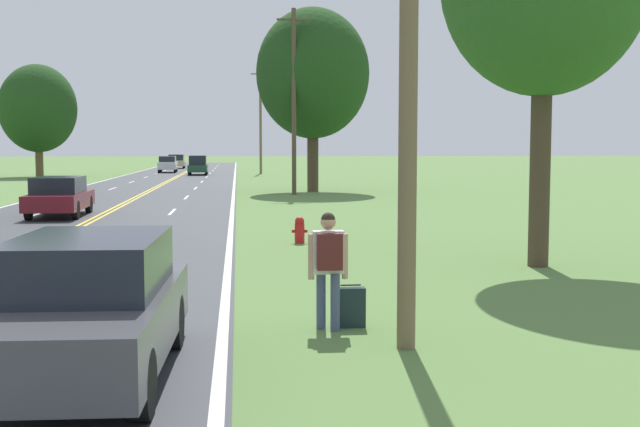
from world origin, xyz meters
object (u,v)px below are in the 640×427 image
Objects in this scene: car_maroon_sedan_mid_far at (60,196)px; car_champagne_hatchback_horizon at (176,161)px; fire_hydrant at (300,230)px; tree_right_cluster at (313,74)px; hitchhiker_person at (328,259)px; tree_left_verge at (38,109)px; car_white_suv_distant at (168,164)px; car_dark_grey_sedan_approaching at (88,307)px; suitcase at (351,307)px; car_dark_green_van_receding at (198,165)px.

car_champagne_hatchback_horizon reaches higher than car_maroon_sedan_mid_far.
fire_hydrant is 0.07× the size of tree_right_cluster.
hitchhiker_person is 0.36× the size of car_maroon_sedan_mid_far.
tree_left_verge is 15.03m from car_white_suv_distant.
car_maroon_sedan_mid_far is at bearing -165.21° from car_dark_grey_sedan_approaching.
car_maroon_sedan_mid_far is (-10.93, -15.43, -5.96)m from tree_right_cluster.
tree_left_verge is at bearing 157.39° from car_champagne_hatchback_horizon.
car_white_suv_distant is (-8.48, 69.21, 0.59)m from suitcase.
car_dark_grey_sedan_approaching is 0.96× the size of car_maroon_sedan_mid_far.
car_champagne_hatchback_horizon is (-8.37, 83.97, -0.17)m from hitchhiker_person.
car_white_suv_distant reaches higher than fire_hydrant.
fire_hydrant is 0.08× the size of tree_left_verge.
suitcase is 0.14× the size of car_white_suv_distant.
hitchhiker_person is at bearing -73.04° from tree_left_verge.
tree_left_verge is 1.99× the size of car_dark_green_van_receding.
tree_left_verge is (-18.44, 48.91, 5.41)m from fire_hydrant.
hitchhiker_person is 69.87m from car_white_suv_distant.
tree_left_verge is 27.05m from car_champagne_hatchback_horizon.
tree_right_cluster reaches higher than fire_hydrant.
tree_left_verge reaches higher than fire_hydrant.
hitchhiker_person reaches higher than suitcase.
car_dark_green_van_receding is at bearing 95.72° from fire_hydrant.
tree_right_cluster is at bearing 15.06° from car_dark_green_van_receding.
car_dark_green_van_receding is (-4.84, 62.46, -0.11)m from hitchhiker_person.
tree_right_cluster reaches higher than car_dark_grey_sedan_approaching.
tree_right_cluster is at bearing -168.18° from car_champagne_hatchback_horizon.
tree_left_verge reaches higher than car_dark_green_van_receding.
fire_hydrant is 12.84m from car_dark_grey_sedan_approaching.
car_dark_green_van_receding reaches higher than suitcase.
tree_right_cluster is 2.19× the size of car_dark_green_van_receding.
tree_left_verge is 63.32m from car_dark_grey_sedan_approaching.
tree_right_cluster is at bearing -5.17° from suitcase.
fire_hydrant is at bearing -138.90° from car_maroon_sedan_mid_far.
car_champagne_hatchback_horizon is (-8.71, 83.79, 0.57)m from suitcase.
hitchhiker_person is 0.38× the size of car_dark_grey_sedan_approaching.
car_dark_grey_sedan_approaching is at bearing -168.27° from car_maroon_sedan_mid_far.
fire_hydrant is 52.43m from car_dark_green_van_receding.
car_white_suv_distant is (-0.27, 50.00, 0.10)m from car_maroon_sedan_mid_far.
fire_hydrant is (0.04, 10.12, 0.08)m from suitcase.
car_maroon_sedan_mid_far is (10.18, -39.81, -5.01)m from tree_left_verge.
suitcase is at bearing -72.69° from tree_left_verge.
suitcase is at bearing 3.88° from car_dark_green_van_receding.
car_white_suv_distant is (9.91, 10.18, -4.90)m from tree_left_verge.
car_white_suv_distant is at bearing 6.00° from hitchhiker_person.
suitcase is at bearing -175.32° from car_champagne_hatchback_horizon.
car_champagne_hatchback_horizon reaches higher than car_white_suv_distant.
car_dark_grey_sedan_approaching reaches higher than fire_hydrant.
car_dark_grey_sedan_approaching is (15.09, -61.30, -4.96)m from tree_left_verge.
car_dark_green_van_receding reaches higher than car_white_suv_distant.
fire_hydrant is 0.15× the size of car_maroon_sedan_mid_far.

